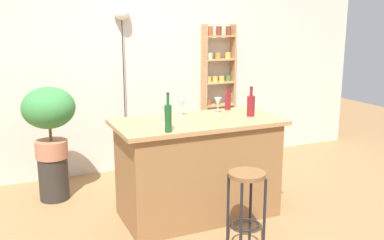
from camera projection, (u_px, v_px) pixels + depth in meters
ground at (211, 227)px, 4.09m from camera, size 12.00×12.00×0.00m
back_wall at (143, 59)px, 5.51m from camera, size 6.40×0.10×2.80m
kitchen_counter at (198, 168)px, 4.25m from camera, size 1.58×0.79×0.96m
bar_stool at (247, 194)px, 3.59m from camera, size 0.30×0.30×0.67m
spice_shelf at (218, 91)px, 5.87m from camera, size 0.44×0.16×1.82m
plant_stool at (54, 178)px, 4.67m from camera, size 0.31×0.31×0.46m
potted_plant at (49, 114)px, 4.52m from camera, size 0.54×0.49×0.75m
bottle_spirits_clear at (228, 101)px, 4.60m from camera, size 0.06×0.06×0.25m
bottle_sauce_amber at (251, 105)px, 4.28m from camera, size 0.08×0.08×0.29m
bottle_vinegar at (168, 117)px, 3.67m from camera, size 0.06×0.06×0.34m
wine_glass_left at (218, 102)px, 4.39m from camera, size 0.07×0.07×0.16m
wine_glass_center at (182, 104)px, 4.29m from camera, size 0.07×0.07×0.16m
wine_glass_right at (166, 111)px, 3.98m from camera, size 0.07×0.07×0.16m
pendant_globe_light at (122, 16)px, 5.18m from camera, size 0.19×0.19×2.06m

